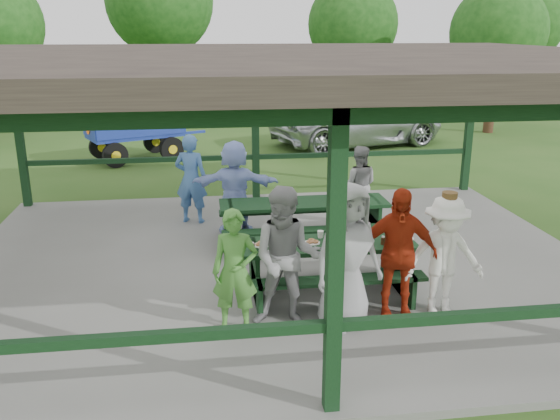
{
  "coord_description": "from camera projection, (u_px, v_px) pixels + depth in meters",
  "views": [
    {
      "loc": [
        -1.17,
        -8.68,
        3.69
      ],
      "look_at": [
        -0.03,
        -0.3,
        1.06
      ],
      "focal_mm": 38.0,
      "sensor_mm": 36.0,
      "label": 1
    }
  ],
  "objects": [
    {
      "name": "contestant_grey_mid",
      "position": [
        347.0,
        256.0,
        7.2
      ],
      "size": [
        1.03,
        0.83,
        1.84
      ],
      "primitive_type": "imported",
      "rotation": [
        0.0,
        0.0,
        0.31
      ],
      "color": "#969598",
      "rests_on": "concrete_slab"
    },
    {
      "name": "tree_mid",
      "position": [
        353.0,
        24.0,
        23.5
      ],
      "size": [
        3.56,
        3.56,
        5.57
      ],
      "color": "#372416",
      "rests_on": "ground"
    },
    {
      "name": "farm_trailer",
      "position": [
        136.0,
        139.0,
        16.95
      ],
      "size": [
        3.44,
        2.34,
        1.22
      ],
      "rotation": [
        0.0,
        0.0,
        0.42
      ],
      "color": "#1C319A",
      "rests_on": "ground"
    },
    {
      "name": "tree_left",
      "position": [
        159.0,
        1.0,
        24.24
      ],
      "size": [
        4.41,
        4.41,
        6.89
      ],
      "color": "#372416",
      "rests_on": "ground"
    },
    {
      "name": "tree_far_right",
      "position": [
        519.0,
        21.0,
        24.14
      ],
      "size": [
        3.7,
        3.7,
        5.78
      ],
      "color": "#372416",
      "rests_on": "ground"
    },
    {
      "name": "concrete_slab",
      "position": [
        279.0,
        265.0,
        9.44
      ],
      "size": [
        10.0,
        8.0,
        0.1
      ],
      "primitive_type": "cube",
      "color": "slate",
      "rests_on": "ground"
    },
    {
      "name": "spectator_lblue",
      "position": [
        235.0,
        187.0,
        10.58
      ],
      "size": [
        1.63,
        0.71,
        1.7
      ],
      "primitive_type": "imported",
      "rotation": [
        0.0,
        0.0,
        3.01
      ],
      "color": "#9AB0EE",
      "rests_on": "concrete_slab"
    },
    {
      "name": "spectator_blue",
      "position": [
        191.0,
        179.0,
        11.13
      ],
      "size": [
        0.71,
        0.58,
        1.7
      ],
      "primitive_type": "imported",
      "rotation": [
        0.0,
        0.0,
        2.83
      ],
      "color": "#3F69A6",
      "rests_on": "concrete_slab"
    },
    {
      "name": "picnic_table_far",
      "position": [
        304.0,
        217.0,
        10.11
      ],
      "size": [
        2.84,
        1.39,
        0.75
      ],
      "color": "black",
      "rests_on": "concrete_slab"
    },
    {
      "name": "contestant_green",
      "position": [
        235.0,
        271.0,
        7.12
      ],
      "size": [
        0.61,
        0.45,
        1.54
      ],
      "primitive_type": "imported",
      "rotation": [
        0.0,
        0.0,
        -0.15
      ],
      "color": "#4A9136",
      "rests_on": "concrete_slab"
    },
    {
      "name": "tree_right",
      "position": [
        498.0,
        32.0,
        20.51
      ],
      "size": [
        3.31,
        3.31,
        5.17
      ],
      "color": "#372416",
      "rests_on": "ground"
    },
    {
      "name": "contestant_white_fedora",
      "position": [
        444.0,
        257.0,
        7.5
      ],
      "size": [
        1.05,
        0.64,
        1.65
      ],
      "rotation": [
        0.0,
        0.0,
        -0.05
      ],
      "color": "white",
      "rests_on": "concrete_slab"
    },
    {
      "name": "table_setting",
      "position": [
        338.0,
        239.0,
        8.16
      ],
      "size": [
        2.3,
        0.45,
        0.1
      ],
      "color": "white",
      "rests_on": "picnic_table_near"
    },
    {
      "name": "pickup_truck",
      "position": [
        358.0,
        120.0,
        19.1
      ],
      "size": [
        6.18,
        4.18,
        1.57
      ],
      "primitive_type": "imported",
      "rotation": [
        0.0,
        0.0,
        1.87
      ],
      "color": "silver",
      "rests_on": "ground"
    },
    {
      "name": "pavilion_structure",
      "position": [
        279.0,
        64.0,
        8.52
      ],
      "size": [
        10.6,
        8.6,
        3.24
      ],
      "color": "black",
      "rests_on": "concrete_slab"
    },
    {
      "name": "contestant_grey_left",
      "position": [
        287.0,
        258.0,
        7.2
      ],
      "size": [
        1.0,
        0.85,
        1.79
      ],
      "primitive_type": "imported",
      "rotation": [
        0.0,
        0.0,
        -0.22
      ],
      "color": "gray",
      "rests_on": "concrete_slab"
    },
    {
      "name": "ground",
      "position": [
        279.0,
        268.0,
        9.46
      ],
      "size": [
        90.0,
        90.0,
        0.0
      ],
      "primitive_type": "plane",
      "color": "#295019",
      "rests_on": "ground"
    },
    {
      "name": "contestant_red",
      "position": [
        397.0,
        254.0,
        7.44
      ],
      "size": [
        1.06,
        0.59,
        1.71
      ],
      "primitive_type": "imported",
      "rotation": [
        0.0,
        0.0,
        -0.17
      ],
      "color": "#A3270F",
      "rests_on": "concrete_slab"
    },
    {
      "name": "spectator_grey",
      "position": [
        358.0,
        185.0,
        11.11
      ],
      "size": [
        0.85,
        0.74,
        1.49
      ],
      "primitive_type": "imported",
      "rotation": [
        0.0,
        0.0,
        2.86
      ],
      "color": "gray",
      "rests_on": "concrete_slab"
    },
    {
      "name": "picnic_table_near",
      "position": [
        328.0,
        261.0,
        8.22
      ],
      "size": [
        2.39,
        1.39,
        0.75
      ],
      "color": "black",
      "rests_on": "concrete_slab"
    }
  ]
}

